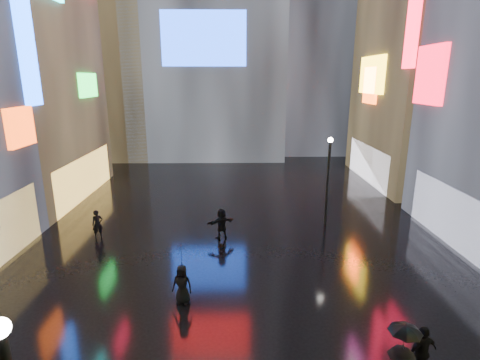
{
  "coord_description": "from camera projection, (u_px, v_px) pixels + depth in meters",
  "views": [
    {
      "loc": [
        -0.21,
        -0.5,
        8.41
      ],
      "look_at": [
        0.0,
        12.0,
        5.0
      ],
      "focal_mm": 28.0,
      "sensor_mm": 36.0,
      "label": 1
    }
  ],
  "objects": [
    {
      "name": "ground",
      "position": [
        238.0,
        226.0,
        21.99
      ],
      "size": [
        140.0,
        140.0,
        0.0
      ],
      "primitive_type": "plane",
      "color": "black",
      "rests_on": "ground"
    },
    {
      "name": "building_right_far",
      "position": [
        447.0,
        2.0,
        28.21
      ],
      "size": [
        10.28,
        12.0,
        28.0
      ],
      "color": "black",
      "rests_on": "ground"
    },
    {
      "name": "tower_flank_right",
      "position": [
        314.0,
        0.0,
        42.74
      ],
      "size": [
        12.0,
        12.0,
        34.0
      ],
      "primitive_type": "cube",
      "color": "black",
      "rests_on": "ground"
    },
    {
      "name": "tower_flank_left",
      "position": [
        103.0,
        33.0,
        39.57
      ],
      "size": [
        10.0,
        10.0,
        26.0
      ],
      "primitive_type": "cube",
      "color": "black",
      "rests_on": "ground"
    },
    {
      "name": "lamp_far",
      "position": [
        328.0,
        176.0,
        21.56
      ],
      "size": [
        0.3,
        0.3,
        5.2
      ],
      "color": "black",
      "rests_on": "ground"
    },
    {
      "name": "pedestrian_3",
      "position": [
        422.0,
        352.0,
        10.74
      ],
      "size": [
        1.04,
        0.68,
        1.65
      ],
      "primitive_type": "imported",
      "rotation": [
        0.0,
        0.0,
        3.45
      ],
      "color": "black",
      "rests_on": "ground"
    },
    {
      "name": "pedestrian_4",
      "position": [
        182.0,
        284.0,
        14.31
      ],
      "size": [
        0.85,
        0.63,
        1.57
      ],
      "primitive_type": "imported",
      "rotation": [
        0.0,
        0.0,
        -0.18
      ],
      "color": "black",
      "rests_on": "ground"
    },
    {
      "name": "pedestrian_5",
      "position": [
        222.0,
        224.0,
        20.14
      ],
      "size": [
        1.62,
        1.11,
        1.68
      ],
      "primitive_type": "imported",
      "rotation": [
        0.0,
        0.0,
        3.58
      ],
      "color": "black",
      "rests_on": "ground"
    },
    {
      "name": "pedestrian_6",
      "position": [
        98.0,
        224.0,
        20.2
      ],
      "size": [
        0.68,
        0.6,
        1.57
      ],
      "primitive_type": "imported",
      "rotation": [
        0.0,
        0.0,
        0.49
      ],
      "color": "black",
      "rests_on": "ground"
    },
    {
      "name": "umbrella_1",
      "position": [
        404.0,
        336.0,
        9.29
      ],
      "size": [
        0.83,
        0.83,
        0.69
      ],
      "primitive_type": "imported",
      "rotation": [
        0.0,
        0.0,
        1.63
      ],
      "color": "black",
      "rests_on": "pedestrian_2"
    },
    {
      "name": "umbrella_2",
      "position": [
        181.0,
        255.0,
        13.98
      ],
      "size": [
        1.2,
        1.19,
        0.9
      ],
      "primitive_type": "imported",
      "rotation": [
        0.0,
        0.0,
        4.47
      ],
      "color": "black",
      "rests_on": "pedestrian_4"
    }
  ]
}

